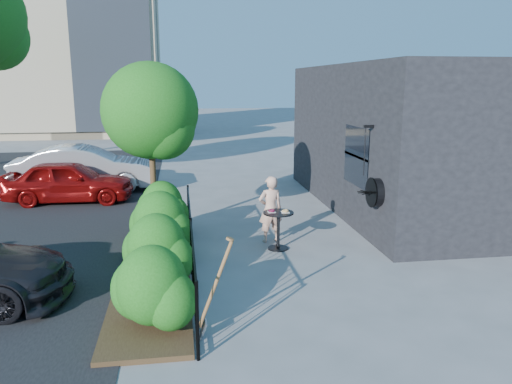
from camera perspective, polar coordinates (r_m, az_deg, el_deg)
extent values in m
plane|color=gray|center=(9.72, 1.69, -8.87)|extent=(120.00, 120.00, 0.00)
cube|color=black|center=(15.26, 19.41, 6.00)|extent=(6.00, 9.00, 4.00)
cube|color=black|center=(12.16, 11.43, 4.02)|extent=(0.04, 1.60, 1.40)
cube|color=black|center=(12.16, 11.45, 4.02)|extent=(0.05, 1.70, 0.06)
cylinder|color=black|center=(10.85, 13.54, -0.04)|extent=(0.18, 0.60, 0.60)
cylinder|color=black|center=(10.81, 13.05, -0.06)|extent=(0.03, 0.64, 0.64)
cube|color=black|center=(11.10, 12.83, 7.33)|extent=(0.25, 0.06, 0.06)
cylinder|color=black|center=(11.13, 12.31, 4.52)|extent=(0.02, 0.02, 1.05)
cylinder|color=black|center=(6.61, -6.72, -14.46)|extent=(0.05, 0.05, 1.10)
cylinder|color=black|center=(9.39, -7.39, -6.18)|extent=(0.05, 0.05, 1.10)
cylinder|color=black|center=(12.27, -7.74, -1.73)|extent=(0.05, 0.05, 1.10)
cube|color=black|center=(9.24, -7.48, -3.18)|extent=(0.03, 6.00, 0.03)
cube|color=black|center=(9.54, -7.31, -8.74)|extent=(0.03, 6.00, 0.03)
cylinder|color=black|center=(6.70, -6.75, -14.07)|extent=(0.02, 0.02, 1.04)
cylinder|color=black|center=(6.88, -6.81, -13.33)|extent=(0.02, 0.02, 1.04)
cylinder|color=black|center=(7.06, -6.87, -12.63)|extent=(0.02, 0.02, 1.04)
cylinder|color=black|center=(7.25, -6.92, -11.96)|extent=(0.02, 0.02, 1.04)
cylinder|color=black|center=(7.43, -6.97, -11.33)|extent=(0.02, 0.02, 1.04)
cylinder|color=black|center=(7.61, -7.02, -10.72)|extent=(0.02, 0.02, 1.04)
cylinder|color=black|center=(7.80, -7.07, -10.15)|extent=(0.02, 0.02, 1.04)
cylinder|color=black|center=(7.98, -7.11, -9.60)|extent=(0.02, 0.02, 1.04)
cylinder|color=black|center=(8.17, -7.16, -9.08)|extent=(0.02, 0.02, 1.04)
cylinder|color=black|center=(8.35, -7.20, -8.57)|extent=(0.02, 0.02, 1.04)
cylinder|color=black|center=(8.54, -7.24, -8.10)|extent=(0.02, 0.02, 1.04)
cylinder|color=black|center=(8.73, -7.27, -7.64)|extent=(0.02, 0.02, 1.04)
cylinder|color=black|center=(8.92, -7.31, -7.20)|extent=(0.02, 0.02, 1.04)
cylinder|color=black|center=(9.10, -7.34, -6.78)|extent=(0.02, 0.02, 1.04)
cylinder|color=black|center=(9.29, -7.37, -6.37)|extent=(0.02, 0.02, 1.04)
cylinder|color=black|center=(9.48, -7.40, -5.99)|extent=(0.02, 0.02, 1.04)
cylinder|color=black|center=(9.67, -7.43, -5.61)|extent=(0.02, 0.02, 1.04)
cylinder|color=black|center=(9.86, -7.46, -5.26)|extent=(0.02, 0.02, 1.04)
cylinder|color=black|center=(10.05, -7.49, -4.91)|extent=(0.02, 0.02, 1.04)
cylinder|color=black|center=(10.25, -7.51, -4.58)|extent=(0.02, 0.02, 1.04)
cylinder|color=black|center=(10.44, -7.54, -4.26)|extent=(0.02, 0.02, 1.04)
cylinder|color=black|center=(10.63, -7.56, -3.95)|extent=(0.02, 0.02, 1.04)
cylinder|color=black|center=(10.82, -7.59, -3.66)|extent=(0.02, 0.02, 1.04)
cylinder|color=black|center=(11.01, -7.61, -3.37)|extent=(0.02, 0.02, 1.04)
cylinder|color=black|center=(11.21, -7.63, -3.09)|extent=(0.02, 0.02, 1.04)
cylinder|color=black|center=(11.40, -7.65, -2.82)|extent=(0.02, 0.02, 1.04)
cylinder|color=black|center=(11.59, -7.67, -2.57)|extent=(0.02, 0.02, 1.04)
cylinder|color=black|center=(11.79, -7.69, -2.32)|extent=(0.02, 0.02, 1.04)
cylinder|color=black|center=(11.98, -7.71, -2.07)|extent=(0.02, 0.02, 1.04)
cylinder|color=black|center=(12.17, -7.73, -1.84)|extent=(0.02, 0.02, 1.04)
cube|color=#382616|center=(9.58, -11.54, -9.20)|extent=(1.30, 6.00, 0.08)
ellipsoid|color=#1B5D15|center=(7.29, -11.78, -10.70)|extent=(1.10, 1.10, 1.24)
ellipsoid|color=#1B5D15|center=(8.78, -11.26, -6.61)|extent=(1.10, 1.10, 1.24)
ellipsoid|color=#1B5D15|center=(10.21, -10.91, -3.88)|extent=(1.10, 1.10, 1.24)
ellipsoid|color=#1B5D15|center=(11.56, -10.67, -1.94)|extent=(1.10, 1.10, 1.24)
cylinder|color=#3F2B19|center=(11.95, -11.65, 0.94)|extent=(0.14, 0.14, 2.40)
sphere|color=#1B5D15|center=(11.74, -12.00, 8.81)|extent=(2.20, 2.20, 2.20)
sphere|color=#1B5D15|center=(11.55, -10.48, 7.17)|extent=(1.43, 1.43, 1.43)
cylinder|color=black|center=(10.64, 2.58, -2.40)|extent=(0.66, 0.66, 0.03)
cylinder|color=black|center=(10.75, 2.55, -4.48)|extent=(0.07, 0.07, 0.79)
cylinder|color=black|center=(10.87, 2.53, -6.44)|extent=(0.44, 0.44, 0.03)
cube|color=white|center=(10.63, 1.80, -2.29)|extent=(0.17, 0.17, 0.01)
cube|color=white|center=(10.62, 3.36, -2.31)|extent=(0.17, 0.17, 0.01)
torus|color=#4A0C16|center=(10.62, 1.80, -2.15)|extent=(0.15, 0.15, 0.05)
torus|color=#B1794B|center=(10.62, 3.36, -2.17)|extent=(0.15, 0.15, 0.05)
imported|color=#D7A38B|center=(11.15, 1.66, -1.98)|extent=(0.59, 0.43, 1.51)
cylinder|color=brown|center=(7.05, -4.63, -10.41)|extent=(0.53, 0.05, 1.28)
cube|color=gray|center=(7.33, -6.11, -15.47)|extent=(0.12, 0.19, 0.27)
cylinder|color=brown|center=(6.84, -3.00, -5.40)|extent=(0.11, 0.11, 0.07)
imported|color=maroon|center=(15.91, -20.59, 1.15)|extent=(3.75, 1.61, 1.26)
imported|color=#ADADB2|center=(17.31, -18.96, 2.54)|extent=(4.65, 1.87, 1.50)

